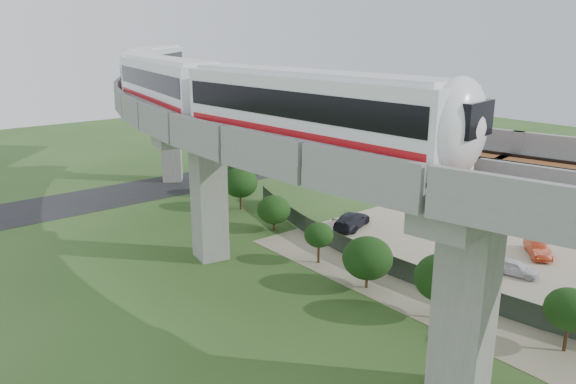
# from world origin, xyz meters

# --- Properties ---
(ground) EXTENTS (160.00, 160.00, 0.00)m
(ground) POSITION_xyz_m (0.00, 0.00, 0.00)
(ground) COLOR #304F1F
(ground) RESTS_ON ground
(dirt_lot) EXTENTS (18.00, 26.00, 0.04)m
(dirt_lot) POSITION_xyz_m (14.00, -2.00, 0.02)
(dirt_lot) COLOR gray
(dirt_lot) RESTS_ON ground
(asphalt_road) EXTENTS (60.00, 8.00, 0.03)m
(asphalt_road) POSITION_xyz_m (0.00, 30.00, 0.01)
(asphalt_road) COLOR #232326
(asphalt_road) RESTS_ON ground
(viaduct) EXTENTS (19.58, 73.98, 11.40)m
(viaduct) POSITION_xyz_m (3.84, 0.00, 9.05)
(viaduct) COLOR #99968E
(viaduct) RESTS_ON ground
(metro_train) EXTENTS (21.94, 58.42, 3.64)m
(metro_train) POSITION_xyz_m (3.11, 17.93, 12.31)
(metro_train) COLOR white
(metro_train) RESTS_ON ground
(fence) EXTENTS (3.87, 38.73, 1.50)m
(fence) POSITION_xyz_m (9.75, 0.00, 0.75)
(fence) COLOR #2D382D
(fence) RESTS_ON ground
(tree_0) EXTENTS (3.09, 3.09, 3.99)m
(tree_0) POSITION_xyz_m (11.77, 21.98, 2.67)
(tree_0) COLOR #382314
(tree_0) RESTS_ON ground
(tree_1) EXTENTS (3.19, 3.19, 3.90)m
(tree_1) POSITION_xyz_m (8.96, 18.42, 2.54)
(tree_1) COLOR #382314
(tree_1) RESTS_ON ground
(tree_2) EXTENTS (2.73, 2.73, 2.95)m
(tree_2) POSITION_xyz_m (7.86, 11.99, 1.79)
(tree_2) COLOR #382314
(tree_2) RESTS_ON ground
(tree_3) EXTENTS (2.05, 2.05, 2.98)m
(tree_3) POSITION_xyz_m (6.17, 4.66, 2.10)
(tree_3) COLOR #382314
(tree_3) RESTS_ON ground
(tree_4) EXTENTS (3.18, 3.18, 3.40)m
(tree_4) POSITION_xyz_m (5.85, -0.26, 2.05)
(tree_4) COLOR #382314
(tree_4) RESTS_ON ground
(tree_5) EXTENTS (3.13, 3.13, 3.83)m
(tree_5) POSITION_xyz_m (6.19, -5.56, 2.49)
(tree_5) COLOR #382314
(tree_5) RESTS_ON ground
(tree_6) EXTENTS (2.49, 2.49, 3.42)m
(tree_6) POSITION_xyz_m (8.29, -11.69, 2.36)
(tree_6) COLOR #382314
(tree_6) RESTS_ON ground
(car_white) EXTENTS (1.92, 3.24, 1.03)m
(car_white) POSITION_xyz_m (14.98, -5.17, 0.56)
(car_white) COLOR silver
(car_white) RESTS_ON dirt_lot
(car_red) EXTENTS (3.51, 3.30, 1.18)m
(car_red) POSITION_xyz_m (19.42, -4.37, 0.63)
(car_red) COLOR #AA2A0F
(car_red) RESTS_ON dirt_lot
(car_dark) EXTENTS (4.86, 3.36, 1.31)m
(car_dark) POSITION_xyz_m (13.23, 8.40, 0.69)
(car_dark) COLOR black
(car_dark) RESTS_ON dirt_lot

